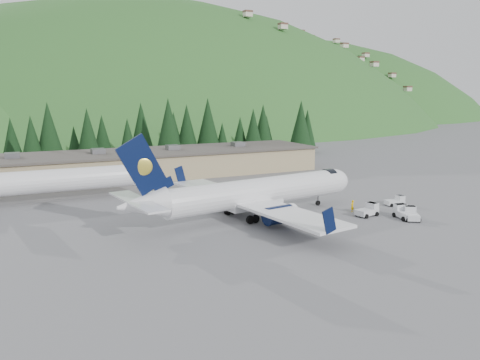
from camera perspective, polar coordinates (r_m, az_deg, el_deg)
name	(u,v)px	position (r m, az deg, el deg)	size (l,w,h in m)	color
ground	(259,216)	(64.35, 2.34, -4.37)	(600.00, 600.00, 0.00)	#5B5B60
airliner	(253,194)	(63.00, 1.58, -1.68)	(36.36, 34.24, 12.07)	white
second_airliner	(50,180)	(78.05, -22.13, -0.02)	(27.50, 11.00, 10.05)	white
baggage_tug_a	(368,210)	(66.53, 15.37, -3.56)	(3.49, 2.44, 1.73)	silver
baggage_tug_b	(396,201)	(73.91, 18.49, -2.44)	(2.98, 2.04, 1.49)	silver
baggage_tug_c	(411,214)	(66.23, 20.13, -3.92)	(3.03, 3.46, 1.66)	silver
terminal_building	(149,163)	(96.96, -10.98, 2.03)	(71.00, 17.00, 6.10)	tan
baggage_tug_d	(403,212)	(66.60, 19.30, -3.75)	(2.57, 3.60, 1.77)	silver
ramp_worker	(352,206)	(68.06, 13.53, -3.10)	(0.62, 0.41, 1.70)	#FFC100
tree_line	(122,131)	(119.01, -14.23, 5.84)	(111.96, 17.95, 14.35)	black
hills	(175,259)	(292.29, -7.94, -9.57)	(614.00, 330.00, 300.00)	#285821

